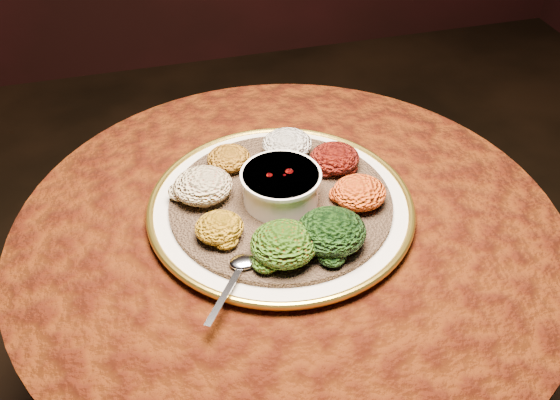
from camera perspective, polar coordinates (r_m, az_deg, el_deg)
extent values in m
cylinder|color=black|center=(1.38, 0.67, -14.37)|extent=(0.12, 0.12, 0.68)
cylinder|color=black|center=(1.10, 0.81, -3.61)|extent=(0.80, 0.80, 0.04)
cylinder|color=#3C1505|center=(1.21, 0.74, -8.53)|extent=(0.93, 0.93, 0.34)
cylinder|color=#3C1505|center=(1.09, 0.82, -2.59)|extent=(0.96, 0.96, 0.01)
cylinder|color=silver|center=(1.10, 0.07, -0.72)|extent=(0.59, 0.59, 0.02)
torus|color=gold|center=(1.10, 0.07, -0.45)|extent=(0.47, 0.47, 0.01)
cylinder|color=brown|center=(1.09, 0.07, -0.17)|extent=(0.41, 0.41, 0.01)
cylinder|color=white|center=(1.07, 0.07, 1.20)|extent=(0.13, 0.13, 0.06)
cylinder|color=white|center=(1.05, 0.07, 2.28)|extent=(0.14, 0.14, 0.01)
cylinder|color=#5D0904|center=(1.06, 0.07, 1.93)|extent=(0.11, 0.11, 0.01)
ellipsoid|color=silver|center=(0.97, -3.33, -5.65)|extent=(0.05, 0.03, 0.01)
cube|color=silver|center=(0.93, -5.03, -8.59)|extent=(0.08, 0.11, 0.00)
ellipsoid|color=beige|center=(1.18, 0.66, 5.14)|extent=(0.10, 0.09, 0.05)
ellipsoid|color=black|center=(1.15, 5.02, 3.84)|extent=(0.09, 0.09, 0.04)
ellipsoid|color=#BF700F|center=(1.08, 7.27, 0.69)|extent=(0.09, 0.09, 0.04)
ellipsoid|color=black|center=(0.99, 4.69, -2.89)|extent=(0.11, 0.11, 0.05)
ellipsoid|color=maroon|center=(0.97, 0.38, -4.01)|extent=(0.11, 0.10, 0.05)
ellipsoid|color=#A8700E|center=(1.01, -5.57, -2.51)|extent=(0.08, 0.08, 0.04)
ellipsoid|color=maroon|center=(1.09, -7.05, 1.31)|extent=(0.10, 0.10, 0.05)
ellipsoid|color=#925711|center=(1.15, -4.71, 3.84)|extent=(0.08, 0.08, 0.04)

